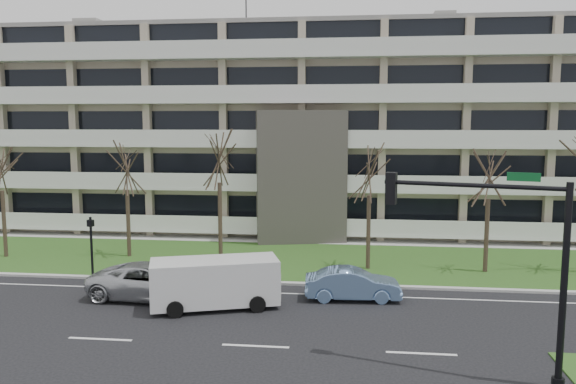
# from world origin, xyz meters

# --- Properties ---
(ground) EXTENTS (160.00, 160.00, 0.00)m
(ground) POSITION_xyz_m (0.00, 0.00, 0.00)
(ground) COLOR black
(ground) RESTS_ON ground
(grass_verge) EXTENTS (90.00, 10.00, 0.06)m
(grass_verge) POSITION_xyz_m (0.00, 13.00, 0.03)
(grass_verge) COLOR #2D511B
(grass_verge) RESTS_ON ground
(curb) EXTENTS (90.00, 0.35, 0.12)m
(curb) POSITION_xyz_m (0.00, 8.00, 0.06)
(curb) COLOR #B2B2AD
(curb) RESTS_ON ground
(sidewalk) EXTENTS (90.00, 2.00, 0.08)m
(sidewalk) POSITION_xyz_m (0.00, 18.50, 0.04)
(sidewalk) COLOR #B2B2AD
(sidewalk) RESTS_ON ground
(lane_edge_line) EXTENTS (90.00, 0.12, 0.01)m
(lane_edge_line) POSITION_xyz_m (0.00, 6.50, 0.01)
(lane_edge_line) COLOR white
(lane_edge_line) RESTS_ON ground
(apartment_building) EXTENTS (60.50, 15.10, 18.75)m
(apartment_building) POSITION_xyz_m (-0.01, 25.32, 7.61)
(apartment_building) COLOR #B4A78C
(apartment_building) RESTS_ON ground
(silver_pickup) EXTENTS (6.08, 3.16, 1.64)m
(silver_pickup) POSITION_xyz_m (-5.73, 5.06, 0.82)
(silver_pickup) COLOR silver
(silver_pickup) RESTS_ON ground
(blue_sedan) EXTENTS (4.53, 1.84, 1.46)m
(blue_sedan) POSITION_xyz_m (3.57, 5.96, 0.73)
(blue_sedan) COLOR #7EA5DA
(blue_sedan) RESTS_ON ground
(white_van) EXTENTS (5.95, 3.67, 2.17)m
(white_van) POSITION_xyz_m (-2.46, 4.17, 1.30)
(white_van) COLOR silver
(white_van) RESTS_ON ground
(traffic_signal) EXTENTS (5.56, 1.92, 6.68)m
(traffic_signal) POSITION_xyz_m (8.10, -1.61, 4.32)
(traffic_signal) COLOR black
(traffic_signal) RESTS_ON ground
(pedestrian_signal) EXTENTS (0.35, 0.30, 3.27)m
(pedestrian_signal) POSITION_xyz_m (-10.16, 8.13, 2.08)
(pedestrian_signal) COLOR black
(pedestrian_signal) RESTS_ON ground
(tree_1) EXTENTS (3.67, 3.67, 7.33)m
(tree_1) POSITION_xyz_m (-17.49, 11.84, 5.70)
(tree_1) COLOR #382B21
(tree_1) RESTS_ON ground
(tree_2) EXTENTS (3.71, 3.71, 7.41)m
(tree_2) POSITION_xyz_m (-10.03, 12.78, 5.76)
(tree_2) COLOR #382B21
(tree_2) RESTS_ON ground
(tree_3) EXTENTS (4.26, 4.26, 8.52)m
(tree_3) POSITION_xyz_m (-4.07, 11.78, 6.63)
(tree_3) COLOR #382B21
(tree_3) RESTS_ON ground
(tree_4) EXTENTS (3.74, 3.74, 7.48)m
(tree_4) POSITION_xyz_m (4.43, 11.48, 5.81)
(tree_4) COLOR #382B21
(tree_4) RESTS_ON ground
(tree_5) EXTENTS (3.65, 3.65, 7.29)m
(tree_5) POSITION_xyz_m (10.82, 11.52, 5.67)
(tree_5) COLOR #382B21
(tree_5) RESTS_ON ground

